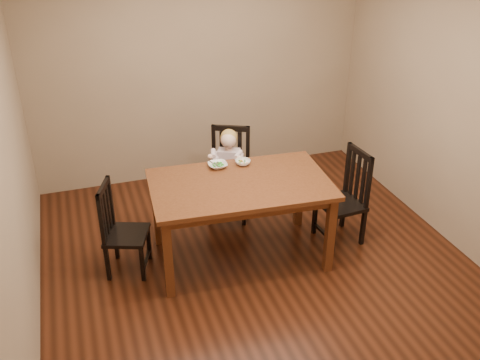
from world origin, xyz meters
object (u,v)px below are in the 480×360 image
object	(u,v)px
chair_left	(121,230)
toddler	(229,165)
bowl_peas	(218,165)
dining_table	(240,191)
bowl_veg	(243,162)
chair_child	(229,175)
chair_right	(345,198)

from	to	relation	value
chair_left	toddler	size ratio (longest dim) A/B	1.70
toddler	bowl_peas	size ratio (longest dim) A/B	2.92
dining_table	chair_left	distance (m)	1.15
toddler	bowl_veg	xyz separation A→B (m)	(0.02, -0.42, 0.23)
chair_child	bowl_veg	world-z (taller)	chair_child
dining_table	chair_left	bearing A→B (deg)	172.44
bowl_peas	dining_table	bearing A→B (deg)	-72.99
bowl_veg	chair_child	bearing A→B (deg)	89.37
chair_right	chair_child	bearing A→B (deg)	44.29
toddler	bowl_veg	size ratio (longest dim) A/B	3.57
dining_table	bowl_peas	xyz separation A→B (m)	(-0.11, 0.36, 0.12)
dining_table	bowl_peas	size ratio (longest dim) A/B	9.38
dining_table	chair_child	distance (m)	0.86
chair_child	chair_right	size ratio (longest dim) A/B	1.02
bowl_veg	toddler	bearing A→B (deg)	92.18
dining_table	chair_child	world-z (taller)	chair_child
chair_right	bowl_peas	bearing A→B (deg)	67.80
chair_right	bowl_veg	size ratio (longest dim) A/B	6.55
chair_right	bowl_peas	world-z (taller)	chair_right
toddler	dining_table	bearing A→B (deg)	105.62
chair_child	chair_left	world-z (taller)	chair_child
dining_table	chair_child	size ratio (longest dim) A/B	1.72
toddler	bowl_peas	world-z (taller)	toddler
chair_right	toddler	xyz separation A→B (m)	(-0.97, 0.79, 0.15)
chair_child	chair_left	bearing A→B (deg)	52.87
chair_left	bowl_veg	world-z (taller)	chair_left
chair_child	chair_right	world-z (taller)	chair_child
chair_left	chair_right	world-z (taller)	chair_right
toddler	chair_right	bearing A→B (deg)	165.98
chair_child	bowl_veg	size ratio (longest dim) A/B	6.68
dining_table	bowl_peas	distance (m)	0.39
chair_left	toddler	bearing A→B (deg)	136.45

